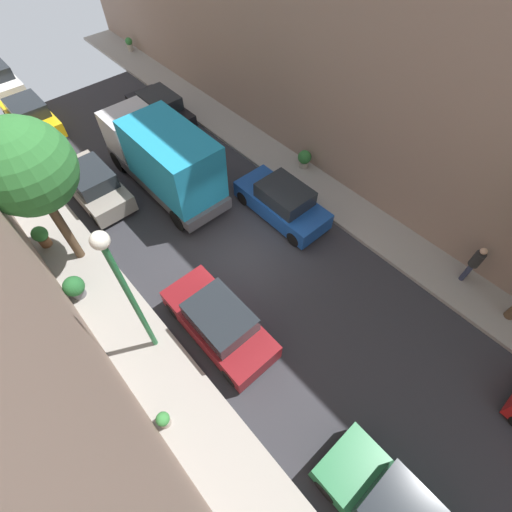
{
  "coord_description": "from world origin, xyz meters",
  "views": [
    {
      "loc": [
        -5.38,
        -6.89,
        11.6
      ],
      "look_at": [
        0.12,
        -0.72,
        0.5
      ],
      "focal_mm": 25.61,
      "sensor_mm": 36.0,
      "label": 1
    }
  ],
  "objects": [
    {
      "name": "ground",
      "position": [
        0.0,
        0.0,
        0.0
      ],
      "size": [
        32.0,
        32.0,
        0.0
      ],
      "primitive_type": "plane",
      "color": "#2D2D33"
    },
    {
      "name": "sidewalk_left",
      "position": [
        -5.0,
        0.0,
        0.07
      ],
      "size": [
        2.0,
        44.0,
        0.15
      ],
      "primitive_type": "cube",
      "color": "gray",
      "rests_on": "ground"
    },
    {
      "name": "sidewalk_right",
      "position": [
        5.0,
        0.0,
        0.07
      ],
      "size": [
        2.0,
        44.0,
        0.15
      ],
      "primitive_type": "cube",
      "color": "gray",
      "rests_on": "ground"
    },
    {
      "name": "parked_car_left_1",
      "position": [
        -2.7,
        -2.06,
        0.72
      ],
      "size": [
        1.78,
        4.2,
        1.57
      ],
      "color": "maroon",
      "rests_on": "ground"
    },
    {
      "name": "parked_car_left_2",
      "position": [
        -2.7,
        6.77,
        0.72
      ],
      "size": [
        1.78,
        4.2,
        1.57
      ],
      "color": "gray",
      "rests_on": "ground"
    },
    {
      "name": "parked_car_left_3",
      "position": [
        -2.7,
        13.76,
        0.72
      ],
      "size": [
        1.78,
        4.2,
        1.57
      ],
      "color": "gold",
      "rests_on": "ground"
    },
    {
      "name": "parked_car_right_2",
      "position": [
        2.7,
        0.52,
        0.72
      ],
      "size": [
        1.78,
        4.2,
        1.57
      ],
      "color": "#194799",
      "rests_on": "ground"
    },
    {
      "name": "parked_car_right_3",
      "position": [
        2.7,
        9.82,
        0.72
      ],
      "size": [
        1.78,
        4.2,
        1.57
      ],
      "color": "black",
      "rests_on": "ground"
    },
    {
      "name": "delivery_truck",
      "position": [
        0.0,
        5.0,
        1.79
      ],
      "size": [
        2.26,
        6.6,
        3.38
      ],
      "color": "#4C4C51",
      "rests_on": "ground"
    },
    {
      "name": "pedestrian",
      "position": [
        5.42,
        -6.43,
        1.07
      ],
      "size": [
        0.4,
        0.36,
        1.72
      ],
      "color": "#2D334C",
      "rests_on": "sidewalk_right"
    },
    {
      "name": "street_tree_0",
      "position": [
        -4.8,
        4.09,
        4.45
      ],
      "size": [
        2.98,
        2.98,
        5.83
      ],
      "color": "brown",
      "rests_on": "sidewalk_left"
    },
    {
      "name": "potted_plant_0",
      "position": [
        5.52,
        18.0,
        0.58
      ],
      "size": [
        0.45,
        0.45,
        0.81
      ],
      "color": "#B2A899",
      "rests_on": "sidewalk_right"
    },
    {
      "name": "potted_plant_1",
      "position": [
        -5.72,
        -3.3,
        0.5
      ],
      "size": [
        0.4,
        0.4,
        0.65
      ],
      "color": "#B2A899",
      "rests_on": "sidewalk_left"
    },
    {
      "name": "potted_plant_3",
      "position": [
        -5.64,
        2.42,
        0.67
      ],
      "size": [
        0.73,
        0.73,
        0.95
      ],
      "color": "slate",
      "rests_on": "sidewalk_left"
    },
    {
      "name": "potted_plant_4",
      "position": [
        5.56,
        1.97,
        0.62
      ],
      "size": [
        0.63,
        0.63,
        0.85
      ],
      "color": "#B2A899",
      "rests_on": "sidewalk_right"
    },
    {
      "name": "potted_plant_5",
      "position": [
        -5.57,
        5.49,
        0.68
      ],
      "size": [
        0.61,
        0.61,
        0.95
      ],
      "color": "brown",
      "rests_on": "sidewalk_left"
    },
    {
      "name": "lamp_post",
      "position": [
        -4.6,
        -0.99,
        3.84
      ],
      "size": [
        0.44,
        0.44,
        5.62
      ],
      "color": "#26723F",
      "rests_on": "sidewalk_left"
    }
  ]
}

